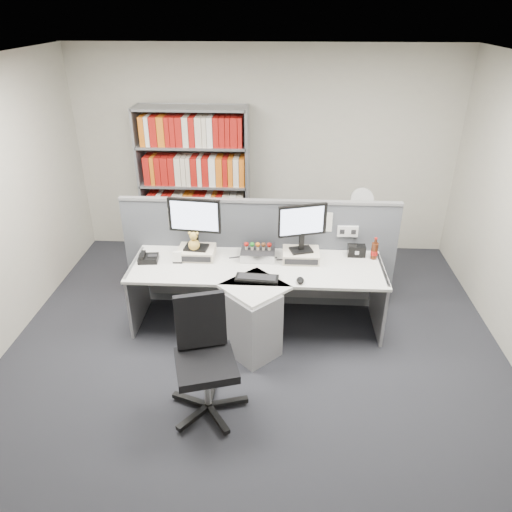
# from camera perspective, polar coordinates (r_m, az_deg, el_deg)

# --- Properties ---
(ground) EXTENTS (5.50, 5.50, 0.00)m
(ground) POSITION_cam_1_polar(r_m,az_deg,el_deg) (4.69, -0.45, -13.77)
(ground) COLOR #27292F
(ground) RESTS_ON ground
(room_shell) EXTENTS (5.04, 5.54, 2.72)m
(room_shell) POSITION_cam_1_polar(r_m,az_deg,el_deg) (3.75, -0.55, 7.16)
(room_shell) COLOR beige
(room_shell) RESTS_ON ground
(partition) EXTENTS (3.00, 0.08, 1.27)m
(partition) POSITION_cam_1_polar(r_m,az_deg,el_deg) (5.36, 0.40, 0.41)
(partition) COLOR #53575E
(partition) RESTS_ON ground
(desk) EXTENTS (2.60, 1.20, 0.72)m
(desk) POSITION_cam_1_polar(r_m,az_deg,el_deg) (4.89, -0.04, -5.12)
(desk) COLOR silver
(desk) RESTS_ON ground
(monitor_riser_left) EXTENTS (0.38, 0.31, 0.10)m
(monitor_riser_left) POSITION_cam_1_polar(r_m,az_deg,el_deg) (5.13, -7.03, 0.40)
(monitor_riser_left) COLOR beige
(monitor_riser_left) RESTS_ON desk
(monitor_riser_right) EXTENTS (0.38, 0.31, 0.10)m
(monitor_riser_right) POSITION_cam_1_polar(r_m,az_deg,el_deg) (5.06, 5.33, 0.09)
(monitor_riser_right) COLOR beige
(monitor_riser_right) RESTS_ON desk
(monitor_left) EXTENTS (0.54, 0.20, 0.55)m
(monitor_left) POSITION_cam_1_polar(r_m,az_deg,el_deg) (4.97, -7.28, 4.31)
(monitor_left) COLOR black
(monitor_left) RESTS_ON monitor_riser_left
(monitor_right) EXTENTS (0.49, 0.22, 0.51)m
(monitor_right) POSITION_cam_1_polar(r_m,az_deg,el_deg) (4.91, 5.51, 3.79)
(monitor_right) COLOR black
(monitor_right) RESTS_ON monitor_riser_right
(desktop_pc) EXTENTS (0.36, 0.32, 0.09)m
(desktop_pc) POSITION_cam_1_polar(r_m,az_deg,el_deg) (5.09, 0.23, 0.36)
(desktop_pc) COLOR black
(desktop_pc) RESTS_ON desk
(figurines) EXTENTS (0.29, 0.05, 0.09)m
(figurines) POSITION_cam_1_polar(r_m,az_deg,el_deg) (5.03, 0.22, 1.27)
(figurines) COLOR beige
(figurines) RESTS_ON desktop_pc
(keyboard) EXTENTS (0.43, 0.19, 0.03)m
(keyboard) POSITION_cam_1_polar(r_m,az_deg,el_deg) (4.70, 0.11, -2.62)
(keyboard) COLOR black
(keyboard) RESTS_ON desk
(mouse) EXTENTS (0.07, 0.12, 0.04)m
(mouse) POSITION_cam_1_polar(r_m,az_deg,el_deg) (4.66, 5.26, -2.88)
(mouse) COLOR black
(mouse) RESTS_ON desk
(desk_phone) EXTENTS (0.22, 0.20, 0.09)m
(desk_phone) POSITION_cam_1_polar(r_m,az_deg,el_deg) (5.14, -12.67, -0.25)
(desk_phone) COLOR black
(desk_phone) RESTS_ON desk
(desk_calendar) EXTENTS (0.10, 0.08, 0.12)m
(desk_calendar) POSITION_cam_1_polar(r_m,az_deg,el_deg) (5.05, -9.26, -0.22)
(desk_calendar) COLOR black
(desk_calendar) RESTS_ON desk
(plush_toy) EXTENTS (0.12, 0.12, 0.21)m
(plush_toy) POSITION_cam_1_polar(r_m,az_deg,el_deg) (5.04, -7.36, 1.61)
(plush_toy) COLOR gold
(plush_toy) RESTS_ON monitor_riser_left
(speaker) EXTENTS (0.18, 0.10, 0.12)m
(speaker) POSITION_cam_1_polar(r_m,az_deg,el_deg) (5.22, 11.78, 0.62)
(speaker) COLOR black
(speaker) RESTS_ON desk
(cola_bottle) EXTENTS (0.07, 0.07, 0.24)m
(cola_bottle) POSITION_cam_1_polar(r_m,az_deg,el_deg) (5.19, 13.83, 0.60)
(cola_bottle) COLOR #3F190A
(cola_bottle) RESTS_ON desk
(shelving_unit) EXTENTS (1.41, 0.40, 2.00)m
(shelving_unit) POSITION_cam_1_polar(r_m,az_deg,el_deg) (6.42, -7.23, 8.13)
(shelving_unit) COLOR gray
(shelving_unit) RESTS_ON ground
(filing_cabinet) EXTENTS (0.45, 0.61, 0.70)m
(filing_cabinet) POSITION_cam_1_polar(r_m,az_deg,el_deg) (6.23, 11.79, 0.84)
(filing_cabinet) COLOR gray
(filing_cabinet) RESTS_ON ground
(desk_fan) EXTENTS (0.27, 0.16, 0.46)m
(desk_fan) POSITION_cam_1_polar(r_m,az_deg,el_deg) (5.97, 12.38, 6.31)
(desk_fan) COLOR white
(desk_fan) RESTS_ON filing_cabinet
(office_chair) EXTENTS (0.67, 0.65, 1.01)m
(office_chair) POSITION_cam_1_polar(r_m,az_deg,el_deg) (4.08, -6.13, -11.47)
(office_chair) COLOR silver
(office_chair) RESTS_ON ground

